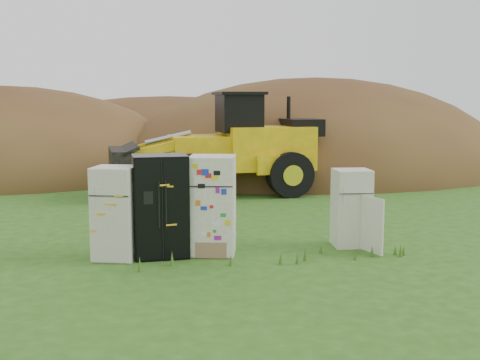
{
  "coord_description": "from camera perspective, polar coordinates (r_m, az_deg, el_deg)",
  "views": [
    {
      "loc": [
        -2.58,
        -11.34,
        2.99
      ],
      "look_at": [
        0.39,
        2.0,
        1.15
      ],
      "focal_mm": 45.0,
      "sensor_mm": 36.0,
      "label": 1
    }
  ],
  "objects": [
    {
      "name": "dirt_mound_left",
      "position": [
        25.8,
        -21.63,
        0.46
      ],
      "size": [
        14.98,
        11.24,
        7.07
      ],
      "primitive_type": "ellipsoid",
      "color": "#4A2A18",
      "rests_on": "ground"
    },
    {
      "name": "dirt_mound_back",
      "position": [
        29.57,
        -6.78,
        1.8
      ],
      "size": [
        19.2,
        12.8,
        6.3
      ],
      "primitive_type": "ellipsoid",
      "color": "#4A2A18",
      "rests_on": "ground"
    },
    {
      "name": "ground",
      "position": [
        12.01,
        0.28,
        -6.76
      ],
      "size": [
        120.0,
        120.0,
        0.0
      ],
      "primitive_type": "plane",
      "color": "#2B5115",
      "rests_on": "ground"
    },
    {
      "name": "fridge_open_door",
      "position": [
        12.5,
        10.51,
        -2.61
      ],
      "size": [
        0.79,
        0.74,
        1.58
      ],
      "primitive_type": null,
      "rotation": [
        0.0,
        0.0,
        -0.12
      ],
      "color": "white",
      "rests_on": "ground"
    },
    {
      "name": "fridge_sticker",
      "position": [
        11.66,
        -2.6,
        -2.38
      ],
      "size": [
        1.04,
        0.99,
        1.92
      ],
      "primitive_type": null,
      "rotation": [
        0.0,
        0.0,
        -0.27
      ],
      "color": "silver",
      "rests_on": "ground"
    },
    {
      "name": "dirt_mound_right",
      "position": [
        25.15,
        7.05,
        0.77
      ],
      "size": [
        16.36,
        12.0,
        7.75
      ],
      "primitive_type": "ellipsoid",
      "color": "#4A2A18",
      "rests_on": "ground"
    },
    {
      "name": "fridge_leftmost",
      "position": [
        11.53,
        -11.68,
        -3.07
      ],
      "size": [
        0.97,
        0.96,
        1.75
      ],
      "primitive_type": null,
      "rotation": [
        0.0,
        0.0,
        -0.34
      ],
      "color": "white",
      "rests_on": "ground"
    },
    {
      "name": "wheel_loader",
      "position": [
        18.84,
        -2.48,
        3.45
      ],
      "size": [
        6.75,
        2.94,
        3.22
      ],
      "primitive_type": null,
      "rotation": [
        0.0,
        0.0,
        0.04
      ],
      "color": "yellow",
      "rests_on": "ground"
    },
    {
      "name": "fridge_black_side",
      "position": [
        11.56,
        -7.55,
        -2.45
      ],
      "size": [
        1.02,
        0.81,
        1.95
      ],
      "primitive_type": null,
      "rotation": [
        0.0,
        0.0,
        0.0
      ],
      "color": "black",
      "rests_on": "ground"
    }
  ]
}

